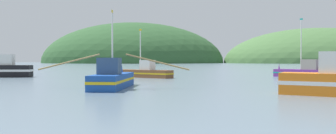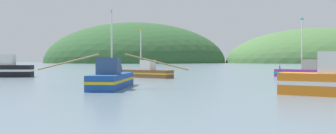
% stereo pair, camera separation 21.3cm
% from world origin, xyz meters
% --- Properties ---
extents(hill_far_center, '(131.06, 104.84, 58.22)m').
position_xyz_m(hill_far_center, '(-43.24, 241.39, 0.00)').
color(hill_far_center, '#2D562D').
rests_on(hill_far_center, ground).
extents(hill_far_left, '(126.00, 100.80, 48.11)m').
position_xyz_m(hill_far_left, '(85.53, 240.03, 0.00)').
color(hill_far_left, '#47703D').
rests_on(hill_far_left, ground).
extents(fishing_boat_blue, '(11.44, 7.35, 5.79)m').
position_xyz_m(fishing_boat_blue, '(-2.72, 23.00, 0.69)').
color(fishing_boat_blue, '#19479E').
rests_on(fishing_boat_blue, ground).
extents(fishing_boat_brown, '(8.17, 5.51, 5.82)m').
position_xyz_m(fishing_boat_brown, '(-3.09, 38.45, 0.61)').
color(fishing_boat_brown, brown).
rests_on(fishing_boat_brown, ground).
extents(fishing_boat_purple, '(7.33, 6.53, 7.18)m').
position_xyz_m(fishing_boat_purple, '(16.88, 40.25, 0.69)').
color(fishing_boat_purple, '#6B2D84').
rests_on(fishing_boat_purple, ground).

